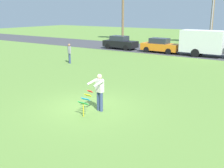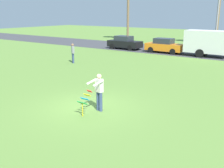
{
  "view_description": "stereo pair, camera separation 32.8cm",
  "coord_description": "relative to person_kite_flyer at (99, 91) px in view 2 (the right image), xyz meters",
  "views": [
    {
      "loc": [
        7.68,
        -9.36,
        4.41
      ],
      "look_at": [
        0.74,
        0.97,
        1.05
      ],
      "focal_mm": 42.95,
      "sensor_mm": 36.0,
      "label": 1
    },
    {
      "loc": [
        7.95,
        -9.17,
        4.41
      ],
      "look_at": [
        0.74,
        0.97,
        1.05
      ],
      "focal_mm": 42.95,
      "sensor_mm": 36.0,
      "label": 2
    }
  ],
  "objects": [
    {
      "name": "ground_plane",
      "position": [
        -0.74,
        0.05,
        -0.95
      ],
      "size": [
        120.0,
        120.0,
        0.0
      ],
      "primitive_type": "plane",
      "color": "olive"
    },
    {
      "name": "road_strip",
      "position": [
        -0.74,
        20.9,
        -0.95
      ],
      "size": [
        120.0,
        8.0,
        0.01
      ],
      "primitive_type": "cube",
      "color": "#424247",
      "rests_on": "ground"
    },
    {
      "name": "person_kite_flyer",
      "position": [
        0.0,
        0.0,
        0.0
      ],
      "size": [
        0.64,
        0.73,
        1.73
      ],
      "color": "#384772",
      "rests_on": "ground"
    },
    {
      "name": "kite_held",
      "position": [
        -0.15,
        -0.8,
        -0.23
      ],
      "size": [
        0.51,
        0.63,
        1.09
      ],
      "color": "red",
      "rests_on": "ground"
    },
    {
      "name": "parked_car_black",
      "position": [
        -10.55,
        18.5,
        -0.18
      ],
      "size": [
        4.25,
        1.93,
        1.6
      ],
      "color": "black",
      "rests_on": "ground"
    },
    {
      "name": "parked_car_orange",
      "position": [
        -5.27,
        18.5,
        -0.18
      ],
      "size": [
        4.21,
        1.85,
        1.6
      ],
      "color": "orange",
      "rests_on": "ground"
    },
    {
      "name": "parked_truck_grey_van",
      "position": [
        0.14,
        18.5,
        0.46
      ],
      "size": [
        6.72,
        2.17,
        2.62
      ],
      "color": "gray",
      "rests_on": "ground"
    },
    {
      "name": "streetlight_pole",
      "position": [
        -1.78,
        25.96,
        3.05
      ],
      "size": [
        0.24,
        1.65,
        7.0
      ],
      "color": "#9E9EA3",
      "rests_on": "ground"
    },
    {
      "name": "person_walker_far",
      "position": [
        -9.23,
        8.05,
        -0.02
      ],
      "size": [
        0.48,
        0.39,
        1.73
      ],
      "color": "#384772",
      "rests_on": "ground"
    }
  ]
}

